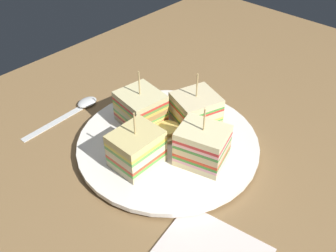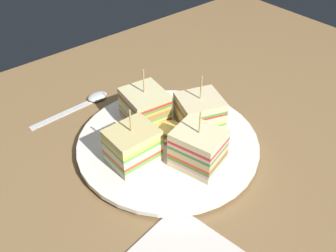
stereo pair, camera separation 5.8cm
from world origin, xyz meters
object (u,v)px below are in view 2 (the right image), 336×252
object	(u,v)px
sandwich_wedge_3	(145,106)
spoon	(89,101)
plate	(168,143)
sandwich_wedge_1	(199,148)
sandwich_wedge_0	(131,144)
sandwich_wedge_2	(201,112)
chip_pile	(168,130)

from	to	relation	value
sandwich_wedge_3	spoon	bearing A→B (deg)	-153.64
spoon	plate	bearing A→B (deg)	-81.36
sandwich_wedge_1	spoon	bearing A→B (deg)	-7.67
plate	sandwich_wedge_3	xyz separation A→B (cm)	(0.61, 6.70, 3.30)
plate	sandwich_wedge_1	world-z (taller)	sandwich_wedge_1
sandwich_wedge_0	spoon	size ratio (longest dim) A/B	0.59
sandwich_wedge_0	sandwich_wedge_1	xyz separation A→B (cm)	(6.99, -7.09, 0.20)
sandwich_wedge_2	spoon	distance (cm)	22.11
sandwich_wedge_0	sandwich_wedge_2	distance (cm)	13.43
spoon	sandwich_wedge_2	bearing A→B (deg)	-63.94
sandwich_wedge_3	chip_pile	bearing A→B (deg)	11.71
spoon	sandwich_wedge_1	bearing A→B (deg)	-83.41
sandwich_wedge_1	chip_pile	world-z (taller)	sandwich_wedge_1
chip_pile	spoon	bearing A→B (deg)	104.03
plate	spoon	distance (cm)	19.29
plate	sandwich_wedge_1	distance (cm)	7.61
sandwich_wedge_1	spoon	distance (cm)	26.27
sandwich_wedge_0	spoon	bearing A→B (deg)	80.38
plate	sandwich_wedge_3	distance (cm)	7.49
plate	chip_pile	bearing A→B (deg)	47.22
sandwich_wedge_3	sandwich_wedge_2	bearing A→B (deg)	48.82
sandwich_wedge_1	sandwich_wedge_3	bearing A→B (deg)	-17.42
plate	sandwich_wedge_3	bearing A→B (deg)	84.75
sandwich_wedge_3	spoon	xyz separation A→B (cm)	(-4.10, 12.28, -3.75)
sandwich_wedge_3	chip_pile	size ratio (longest dim) A/B	1.60
sandwich_wedge_3	chip_pile	world-z (taller)	sandwich_wedge_3
sandwich_wedge_2	spoon	world-z (taller)	sandwich_wedge_2
plate	sandwich_wedge_2	size ratio (longest dim) A/B	3.09
sandwich_wedge_0	sandwich_wedge_3	xyz separation A→B (cm)	(7.32, 6.32, -0.07)
sandwich_wedge_1	plate	bearing A→B (deg)	-13.57
plate	spoon	world-z (taller)	plate
sandwich_wedge_2	chip_pile	xyz separation A→B (cm)	(-5.71, 1.40, -1.62)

